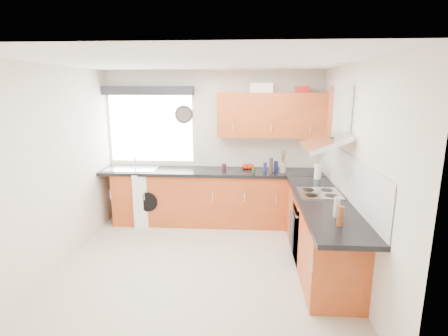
# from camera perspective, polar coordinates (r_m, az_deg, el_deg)

# --- Properties ---
(ground_plane) EXTENTS (3.60, 3.60, 0.00)m
(ground_plane) POSITION_cam_1_polar(r_m,az_deg,el_deg) (4.62, -3.94, -15.79)
(ground_plane) COLOR beige
(ceiling) EXTENTS (3.60, 3.60, 0.02)m
(ceiling) POSITION_cam_1_polar(r_m,az_deg,el_deg) (4.07, -4.50, 16.85)
(ceiling) COLOR white
(ceiling) RESTS_ON wall_back
(wall_back) EXTENTS (3.60, 0.02, 2.50)m
(wall_back) POSITION_cam_1_polar(r_m,az_deg,el_deg) (5.92, -1.81, 3.50)
(wall_back) COLOR silver
(wall_back) RESTS_ON ground_plane
(wall_front) EXTENTS (3.60, 0.02, 2.50)m
(wall_front) POSITION_cam_1_polar(r_m,az_deg,el_deg) (2.48, -10.00, -10.21)
(wall_front) COLOR silver
(wall_front) RESTS_ON ground_plane
(wall_left) EXTENTS (0.02, 3.60, 2.50)m
(wall_left) POSITION_cam_1_polar(r_m,az_deg,el_deg) (4.76, -26.18, -0.16)
(wall_left) COLOR silver
(wall_left) RESTS_ON ground_plane
(wall_right) EXTENTS (0.02, 3.60, 2.50)m
(wall_right) POSITION_cam_1_polar(r_m,az_deg,el_deg) (4.31, 20.24, -0.88)
(wall_right) COLOR silver
(wall_right) RESTS_ON ground_plane
(window) EXTENTS (1.40, 0.02, 1.10)m
(window) POSITION_cam_1_polar(r_m,az_deg,el_deg) (6.07, -11.82, 6.32)
(window) COLOR white
(window) RESTS_ON wall_back
(window_blind) EXTENTS (1.50, 0.18, 0.14)m
(window_blind) POSITION_cam_1_polar(r_m,az_deg,el_deg) (5.94, -12.34, 12.25)
(window_blind) COLOR #28272D
(window_blind) RESTS_ON wall_back
(splashback) EXTENTS (0.01, 3.00, 0.54)m
(splashback) POSITION_cam_1_polar(r_m,az_deg,el_deg) (4.60, 19.02, -0.84)
(splashback) COLOR white
(splashback) RESTS_ON wall_right
(base_cab_back) EXTENTS (3.00, 0.58, 0.86)m
(base_cab_back) POSITION_cam_1_polar(r_m,az_deg,el_deg) (5.85, -3.01, -4.91)
(base_cab_back) COLOR #A34219
(base_cab_back) RESTS_ON ground_plane
(base_cab_corner) EXTENTS (0.60, 0.60, 0.86)m
(base_cab_corner) POSITION_cam_1_polar(r_m,az_deg,el_deg) (5.87, 12.74, -5.15)
(base_cab_corner) COLOR #A34219
(base_cab_corner) RESTS_ON ground_plane
(base_cab_right) EXTENTS (0.58, 2.10, 0.86)m
(base_cab_right) POSITION_cam_1_polar(r_m,az_deg,el_deg) (4.63, 15.42, -10.30)
(base_cab_right) COLOR #A34219
(base_cab_right) RESTS_ON ground_plane
(worktop_back) EXTENTS (3.60, 0.62, 0.05)m
(worktop_back) POSITION_cam_1_polar(r_m,az_deg,el_deg) (5.70, -2.08, -0.61)
(worktop_back) COLOR black
(worktop_back) RESTS_ON base_cab_back
(worktop_right) EXTENTS (0.62, 2.42, 0.05)m
(worktop_right) POSITION_cam_1_polar(r_m,az_deg,el_deg) (4.33, 16.04, -5.53)
(worktop_right) COLOR black
(worktop_right) RESTS_ON base_cab_right
(sink) EXTENTS (0.84, 0.46, 0.10)m
(sink) POSITION_cam_1_polar(r_m,az_deg,el_deg) (5.97, -14.88, 0.21)
(sink) COLOR silver
(sink) RESTS_ON worktop_back
(oven) EXTENTS (0.56, 0.58, 0.85)m
(oven) POSITION_cam_1_polar(r_m,az_deg,el_deg) (4.76, 14.94, -9.65)
(oven) COLOR black
(oven) RESTS_ON ground_plane
(hob_plate) EXTENTS (0.52, 0.52, 0.01)m
(hob_plate) POSITION_cam_1_polar(r_m,az_deg,el_deg) (4.60, 15.29, -3.98)
(hob_plate) COLOR silver
(hob_plate) RESTS_ON worktop_right
(extractor_hood) EXTENTS (0.52, 0.78, 0.66)m
(extractor_hood) POSITION_cam_1_polar(r_m,az_deg,el_deg) (4.46, 17.21, 6.58)
(extractor_hood) COLOR silver
(extractor_hood) RESTS_ON wall_right
(upper_cabinets) EXTENTS (1.70, 0.35, 0.70)m
(upper_cabinets) POSITION_cam_1_polar(r_m,az_deg,el_deg) (5.67, 7.69, 8.57)
(upper_cabinets) COLOR #A34219
(upper_cabinets) RESTS_ON wall_back
(washing_machine) EXTENTS (0.72, 0.70, 0.88)m
(washing_machine) POSITION_cam_1_polar(r_m,az_deg,el_deg) (6.02, -11.56, -4.53)
(washing_machine) COLOR white
(washing_machine) RESTS_ON ground_plane
(wall_clock) EXTENTS (0.30, 0.04, 0.30)m
(wall_clock) POSITION_cam_1_polar(r_m,az_deg,el_deg) (5.89, -6.61, 8.66)
(wall_clock) COLOR #28272D
(wall_clock) RESTS_ON wall_back
(casserole) EXTENTS (0.38, 0.29, 0.15)m
(casserole) POSITION_cam_1_polar(r_m,az_deg,el_deg) (5.70, 6.22, 12.90)
(casserole) COLOR white
(casserole) RESTS_ON upper_cabinets
(storage_box) EXTENTS (0.23, 0.20, 0.10)m
(storage_box) POSITION_cam_1_polar(r_m,az_deg,el_deg) (5.66, 12.69, 12.41)
(storage_box) COLOR #A81E17
(storage_box) RESTS_ON upper_cabinets
(utensil_pot) EXTENTS (0.14, 0.14, 0.16)m
(utensil_pot) POSITION_cam_1_polar(r_m,az_deg,el_deg) (5.62, 9.59, 0.09)
(utensil_pot) COLOR gray
(utensil_pot) RESTS_ON worktop_back
(kitchen_roll) EXTENTS (0.11, 0.11, 0.22)m
(kitchen_roll) POSITION_cam_1_polar(r_m,az_deg,el_deg) (5.31, 15.07, -0.58)
(kitchen_roll) COLOR white
(kitchen_roll) RESTS_ON worktop_right
(tomato_cluster) EXTENTS (0.17, 0.17, 0.08)m
(tomato_cluster) POSITION_cam_1_polar(r_m,az_deg,el_deg) (5.81, 3.92, 0.25)
(tomato_cluster) COLOR #C01F02
(tomato_cluster) RESTS_ON worktop_back
(jar_0) EXTENTS (0.07, 0.07, 0.10)m
(jar_0) POSITION_cam_1_polar(r_m,az_deg,el_deg) (5.72, -0.00, 0.20)
(jar_0) COLOR #401719
(jar_0) RESTS_ON worktop_back
(jar_1) EXTENTS (0.06, 0.06, 0.16)m
(jar_1) POSITION_cam_1_polar(r_m,az_deg,el_deg) (5.59, 6.71, 0.12)
(jar_1) COLOR navy
(jar_1) RESTS_ON worktop_back
(jar_2) EXTENTS (0.06, 0.06, 0.25)m
(jar_2) POSITION_cam_1_polar(r_m,az_deg,el_deg) (5.51, 7.69, 0.38)
(jar_2) COLOR #382A1F
(jar_2) RESTS_ON worktop_back
(jar_3) EXTENTS (0.06, 0.06, 0.12)m
(jar_3) POSITION_cam_1_polar(r_m,az_deg,el_deg) (5.65, 8.10, 0.04)
(jar_3) COLOR #A89F8F
(jar_3) RESTS_ON worktop_back
(jar_4) EXTENTS (0.05, 0.05, 0.10)m
(jar_4) POSITION_cam_1_polar(r_m,az_deg,el_deg) (5.53, 4.82, -0.31)
(jar_4) COLOR #1F4418
(jar_4) RESTS_ON worktop_back
(jar_5) EXTENTS (0.04, 0.04, 0.10)m
(jar_5) POSITION_cam_1_polar(r_m,az_deg,el_deg) (5.80, 8.21, 0.23)
(jar_5) COLOR #A68539
(jar_5) RESTS_ON worktop_back
(jar_6) EXTENTS (0.06, 0.06, 0.18)m
(jar_6) POSITION_cam_1_polar(r_m,az_deg,el_deg) (5.61, 8.47, 0.22)
(jar_6) COLOR #16194C
(jar_6) RESTS_ON worktop_back
(bottle_0) EXTENTS (0.06, 0.06, 0.21)m
(bottle_0) POSITION_cam_1_polar(r_m,az_deg,el_deg) (3.82, 17.93, -6.09)
(bottle_0) COLOR #B5AF9A
(bottle_0) RESTS_ON worktop_right
(bottle_1) EXTENTS (0.07, 0.07, 0.20)m
(bottle_1) POSITION_cam_1_polar(r_m,az_deg,el_deg) (3.59, 18.47, -7.46)
(bottle_1) COLOR brown
(bottle_1) RESTS_ON worktop_right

